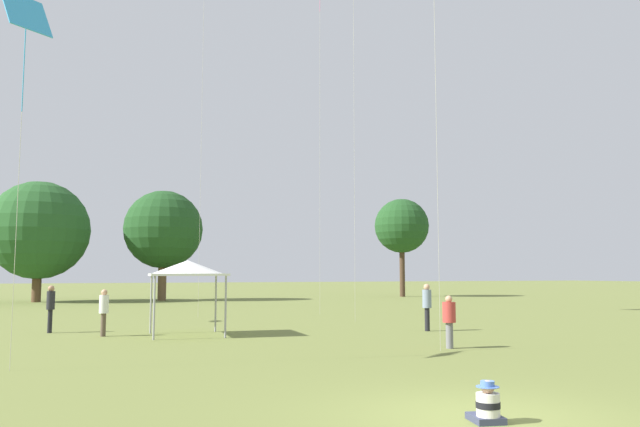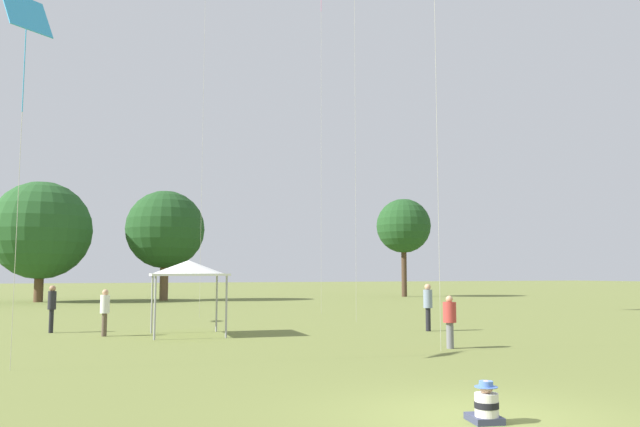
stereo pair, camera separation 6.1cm
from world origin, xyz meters
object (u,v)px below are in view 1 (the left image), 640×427
at_px(distant_tree_0, 39,230).
at_px(seated_toddler, 487,405).
at_px(person_standing_1, 104,308).
at_px(kite_5, 320,2).
at_px(canopy_tent, 188,269).
at_px(person_standing_3, 51,304).
at_px(distant_tree_2, 163,230).
at_px(person_standing_5, 449,317).
at_px(person_standing_2, 427,303).
at_px(distant_tree_1, 402,226).
at_px(kite_2, 26,21).

bearing_deg(distant_tree_0, seated_toddler, -80.56).
relative_size(seated_toddler, distant_tree_0, 0.07).
height_order(person_standing_1, kite_5, kite_5).
relative_size(seated_toddler, person_standing_1, 0.38).
bearing_deg(canopy_tent, person_standing_3, 147.01).
distance_m(person_standing_3, distant_tree_2, 28.89).
height_order(seated_toddler, person_standing_5, person_standing_5).
bearing_deg(kite_5, person_standing_2, 176.22).
relative_size(seated_toddler, person_standing_5, 0.40).
bearing_deg(distant_tree_0, kite_5, -55.28).
height_order(kite_5, distant_tree_0, kite_5).
distance_m(kite_5, distant_tree_1, 29.26).
bearing_deg(person_standing_5, distant_tree_1, -41.98).
bearing_deg(person_standing_2, person_standing_3, -38.40).
bearing_deg(kite_5, kite_2, 135.19).
distance_m(person_standing_3, kite_2, 11.97).
bearing_deg(person_standing_1, person_standing_2, 118.73).
distance_m(kite_2, distant_tree_2, 37.99).
bearing_deg(distant_tree_0, canopy_tent, -79.16).
relative_size(person_standing_3, person_standing_5, 1.14).
relative_size(canopy_tent, distant_tree_0, 0.30).
bearing_deg(distant_tree_0, distant_tree_2, -4.38).
height_order(seated_toddler, person_standing_3, person_standing_3).
xyz_separation_m(canopy_tent, kite_2, (-5.23, -6.62, 5.86)).
bearing_deg(distant_tree_0, kite_2, -88.93).
relative_size(distant_tree_0, distant_tree_2, 1.04).
relative_size(person_standing_5, distant_tree_0, 0.16).
height_order(person_standing_3, distant_tree_1, distant_tree_1).
relative_size(person_standing_5, distant_tree_2, 0.17).
distance_m(person_standing_2, person_standing_3, 14.26).
bearing_deg(seated_toddler, person_standing_3, 122.47).
height_order(person_standing_5, kite_2, kite_2).
bearing_deg(person_standing_5, person_standing_1, 36.43).
relative_size(distant_tree_1, distant_tree_2, 1.04).
distance_m(person_standing_3, kite_5, 22.54).
relative_size(person_standing_1, person_standing_2, 0.91).
height_order(person_standing_5, kite_5, kite_5).
bearing_deg(distant_tree_0, person_standing_1, -84.02).
xyz_separation_m(person_standing_3, distant_tree_2, (8.10, 27.31, 4.79)).
distance_m(person_standing_5, distant_tree_1, 42.49).
relative_size(canopy_tent, kite_5, 0.15).
bearing_deg(person_standing_5, canopy_tent, 29.53).
xyz_separation_m(person_standing_5, distant_tree_0, (-12.41, 37.85, 4.70)).
distance_m(canopy_tent, distant_tree_1, 40.34).
xyz_separation_m(distant_tree_0, distant_tree_1, (32.28, -0.77, 1.20)).
bearing_deg(distant_tree_1, person_standing_5, -118.18).
bearing_deg(distant_tree_2, seated_toddler, -92.37).
xyz_separation_m(seated_toddler, person_standing_5, (4.79, 8.01, 0.66)).
height_order(kite_2, kite_5, kite_5).
bearing_deg(kite_5, seated_toddler, 160.07).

